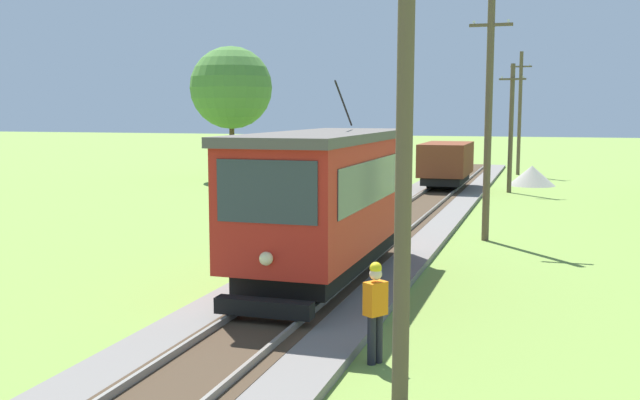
# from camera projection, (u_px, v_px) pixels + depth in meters

# --- Properties ---
(red_tram) EXTENTS (2.60, 8.54, 4.79)m
(red_tram) POSITION_uv_depth(u_px,v_px,m) (326.00, 198.00, 18.10)
(red_tram) COLOR red
(red_tram) RESTS_ON rail_right
(freight_car) EXTENTS (2.40, 5.20, 2.31)m
(freight_car) POSITION_uv_depth(u_px,v_px,m) (446.00, 163.00, 39.33)
(freight_car) COLOR brown
(freight_car) RESTS_ON rail_right
(utility_pole_near_tram) EXTENTS (1.40, 0.40, 8.26)m
(utility_pole_near_tram) POSITION_uv_depth(u_px,v_px,m) (405.00, 119.00, 10.18)
(utility_pole_near_tram) COLOR brown
(utility_pole_near_tram) RESTS_ON ground
(utility_pole_mid) EXTENTS (1.40, 0.34, 8.10)m
(utility_pole_mid) POSITION_uv_depth(u_px,v_px,m) (488.00, 117.00, 24.18)
(utility_pole_mid) COLOR brown
(utility_pole_mid) RESTS_ON ground
(utility_pole_far) EXTENTS (1.40, 0.58, 6.82)m
(utility_pole_far) POSITION_uv_depth(u_px,v_px,m) (511.00, 127.00, 38.80)
(utility_pole_far) COLOR brown
(utility_pole_far) RESTS_ON ground
(utility_pole_distant) EXTENTS (1.40, 0.36, 8.29)m
(utility_pole_distant) POSITION_uv_depth(u_px,v_px,m) (520.00, 112.00, 49.35)
(utility_pole_distant) COLOR brown
(utility_pole_distant) RESTS_ON ground
(gravel_pile) EXTENTS (2.70, 2.70, 1.17)m
(gravel_pile) POSITION_uv_depth(u_px,v_px,m) (532.00, 176.00, 42.64)
(gravel_pile) COLOR #9E998E
(gravel_pile) RESTS_ON ground
(track_worker) EXTENTS (0.41, 0.45, 1.78)m
(track_worker) POSITION_uv_depth(u_px,v_px,m) (375.00, 308.00, 12.51)
(track_worker) COLOR black
(track_worker) RESTS_ON ground
(tree_left_near) EXTENTS (5.18, 5.18, 8.38)m
(tree_left_near) POSITION_uv_depth(u_px,v_px,m) (231.00, 88.00, 46.07)
(tree_left_near) COLOR #4C3823
(tree_left_near) RESTS_ON ground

